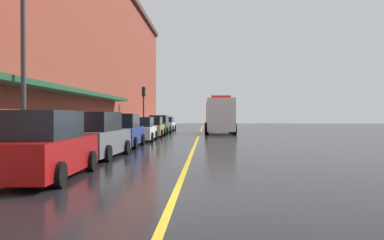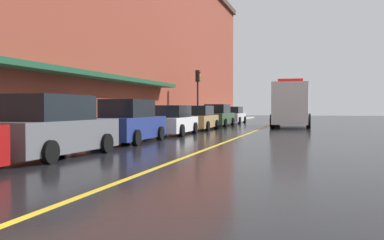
% 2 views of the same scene
% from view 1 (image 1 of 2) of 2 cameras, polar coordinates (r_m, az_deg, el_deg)
% --- Properties ---
extents(ground_plane, '(112.00, 112.00, 0.00)m').
position_cam_1_polar(ground_plane, '(33.58, 0.90, -2.34)').
color(ground_plane, black).
extents(sidewalk_left, '(2.40, 70.00, 0.15)m').
position_cam_1_polar(sidewalk_left, '(34.27, -9.53, -2.16)').
color(sidewalk_left, '#ADA8A0').
rests_on(sidewalk_left, ground).
extents(lane_center_stripe, '(0.16, 70.00, 0.01)m').
position_cam_1_polar(lane_center_stripe, '(33.58, 0.90, -2.33)').
color(lane_center_stripe, gold).
rests_on(lane_center_stripe, ground).
extents(brick_building_left, '(14.63, 64.00, 14.80)m').
position_cam_1_polar(brick_building_left, '(36.19, -22.45, 9.59)').
color(brick_building_left, brown).
rests_on(brick_building_left, ground).
extents(parked_car_0, '(2.22, 4.82, 1.89)m').
position_cam_1_polar(parked_car_0, '(12.02, -20.23, -3.58)').
color(parked_car_0, maroon).
rests_on(parked_car_0, ground).
extents(parked_car_1, '(2.21, 4.92, 1.89)m').
position_cam_1_polar(parked_car_1, '(17.30, -13.36, -2.27)').
color(parked_car_1, '#595B60').
rests_on(parked_car_1, ground).
extents(parked_car_2, '(2.05, 4.82, 1.85)m').
position_cam_1_polar(parked_car_2, '(22.84, -9.62, -1.60)').
color(parked_car_2, navy).
rests_on(parked_car_2, ground).
extents(parked_car_3, '(2.22, 4.72, 1.62)m').
position_cam_1_polar(parked_car_3, '(28.28, -7.27, -1.35)').
color(parked_car_3, silver).
rests_on(parked_car_3, ground).
extents(parked_car_4, '(2.19, 4.76, 1.63)m').
position_cam_1_polar(parked_car_4, '(33.66, -5.70, -1.03)').
color(parked_car_4, '#A5844C').
rests_on(parked_car_4, ground).
extents(parked_car_5, '(2.02, 4.85, 1.77)m').
position_cam_1_polar(parked_car_5, '(40.13, -4.58, -0.67)').
color(parked_car_5, '#2D5133').
rests_on(parked_car_5, ground).
extents(parked_car_6, '(2.02, 4.55, 1.59)m').
position_cam_1_polar(parked_car_6, '(46.47, -3.64, -0.58)').
color(parked_car_6, silver).
rests_on(parked_car_6, ground).
extents(box_truck, '(2.94, 8.50, 3.55)m').
position_cam_1_polar(box_truck, '(39.99, 3.85, 0.57)').
color(box_truck, silver).
rests_on(box_truck, ground).
extents(parking_meter_0, '(0.14, 0.18, 1.33)m').
position_cam_1_polar(parking_meter_0, '(27.44, -10.65, -0.81)').
color(parking_meter_0, '#4C4C51').
rests_on(parking_meter_0, sidewalk_left).
extents(parking_meter_1, '(0.14, 0.18, 1.33)m').
position_cam_1_polar(parking_meter_1, '(42.41, -6.10, -0.29)').
color(parking_meter_1, '#4C4C51').
rests_on(parking_meter_1, sidewalk_left).
extents(street_lamp_left, '(0.44, 0.44, 6.94)m').
position_cam_1_polar(street_lamp_left, '(16.22, -22.51, 9.99)').
color(street_lamp_left, '#33383D').
rests_on(street_lamp_left, sidewalk_left).
extents(traffic_light_near, '(0.38, 0.36, 4.30)m').
position_cam_1_polar(traffic_light_near, '(38.89, -6.77, 2.72)').
color(traffic_light_near, '#232326').
rests_on(traffic_light_near, sidewalk_left).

